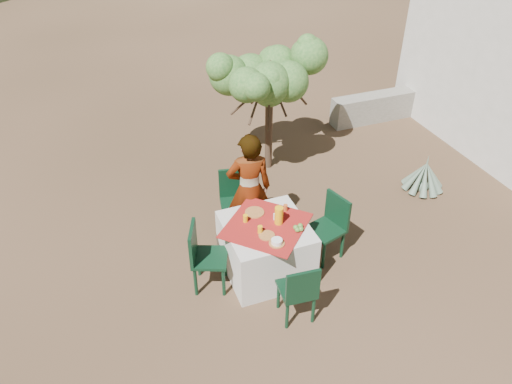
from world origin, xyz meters
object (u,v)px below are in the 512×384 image
at_px(person, 249,189).
at_px(agave, 424,176).
at_px(table, 266,248).
at_px(shrub_tree, 272,82).
at_px(chair_right, 330,224).
at_px(juice_pitcher, 279,215).
at_px(chair_left, 203,254).
at_px(chair_far, 235,198).
at_px(chair_near, 299,291).

height_order(person, agave, person).
distance_m(table, shrub_tree, 2.88).
bearing_deg(chair_right, person, -144.96).
bearing_deg(juice_pitcher, table, 174.94).
xyz_separation_m(agave, juice_pitcher, (-2.91, -0.86, 0.64)).
bearing_deg(person, chair_left, 49.54).
bearing_deg(person, chair_right, 152.10).
relative_size(table, juice_pitcher, 5.51).
distance_m(table, chair_far, 1.00).
bearing_deg(shrub_tree, chair_near, -106.69).
bearing_deg(chair_far, shrub_tree, 63.70).
relative_size(table, chair_near, 1.51).
bearing_deg(agave, juice_pitcher, -163.55).
distance_m(chair_far, person, 0.43).
bearing_deg(chair_far, chair_left, -115.90).
relative_size(shrub_tree, juice_pitcher, 8.20).
distance_m(table, chair_near, 0.91).
bearing_deg(chair_right, juice_pitcher, -104.66).
bearing_deg(chair_far, chair_near, -74.67).
relative_size(chair_near, juice_pitcher, 3.65).
relative_size(chair_far, chair_right, 1.02).
height_order(shrub_tree, juice_pitcher, shrub_tree).
bearing_deg(agave, table, -164.62).
relative_size(chair_near, agave, 1.21).
height_order(shrub_tree, agave, shrub_tree).
bearing_deg(juice_pitcher, agave, 16.45).
bearing_deg(table, chair_right, 0.53).
bearing_deg(agave, chair_far, 177.31).
relative_size(table, chair_far, 1.39).
xyz_separation_m(chair_near, juice_pitcher, (0.11, 0.89, 0.40)).
distance_m(chair_near, person, 1.65).
height_order(chair_left, agave, chair_left).
height_order(chair_far, chair_right, chair_far).
relative_size(chair_left, person, 0.56).
distance_m(chair_far, agave, 3.16).
relative_size(chair_left, chair_right, 1.01).
bearing_deg(shrub_tree, table, -113.30).
xyz_separation_m(chair_left, agave, (3.89, 0.82, -0.27)).
bearing_deg(table, juice_pitcher, -5.06).
bearing_deg(shrub_tree, agave, -37.90).
bearing_deg(person, juice_pitcher, 110.48).
height_order(chair_far, shrub_tree, shrub_tree).
distance_m(chair_left, chair_right, 1.74).
height_order(chair_far, person, person).
relative_size(person, agave, 2.33).
height_order(chair_left, juice_pitcher, juice_pitcher).
bearing_deg(chair_far, person, -56.96).
xyz_separation_m(chair_right, agave, (2.15, 0.84, -0.27)).
bearing_deg(person, agave, -166.84).
distance_m(chair_right, agave, 2.32).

